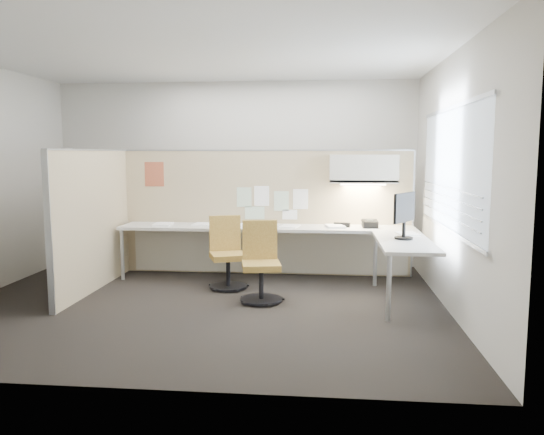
# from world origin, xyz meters

# --- Properties ---
(floor) EXTENTS (5.50, 4.50, 0.01)m
(floor) POSITION_xyz_m (0.00, 0.00, -0.01)
(floor) COLOR black
(floor) RESTS_ON ground
(ceiling) EXTENTS (5.50, 4.50, 0.01)m
(ceiling) POSITION_xyz_m (0.00, 0.00, 2.80)
(ceiling) COLOR white
(ceiling) RESTS_ON wall_back
(wall_back) EXTENTS (5.50, 0.02, 2.80)m
(wall_back) POSITION_xyz_m (0.00, 2.25, 1.40)
(wall_back) COLOR beige
(wall_back) RESTS_ON ground
(wall_front) EXTENTS (5.50, 0.02, 2.80)m
(wall_front) POSITION_xyz_m (0.00, -2.25, 1.40)
(wall_front) COLOR beige
(wall_front) RESTS_ON ground
(wall_right) EXTENTS (0.02, 4.50, 2.80)m
(wall_right) POSITION_xyz_m (2.75, 0.00, 1.40)
(wall_right) COLOR beige
(wall_right) RESTS_ON ground
(window_pane) EXTENTS (0.01, 2.80, 1.30)m
(window_pane) POSITION_xyz_m (2.73, 0.00, 1.55)
(window_pane) COLOR #A1AFBB
(window_pane) RESTS_ON wall_right
(partition_back) EXTENTS (4.10, 0.06, 1.75)m
(partition_back) POSITION_xyz_m (0.55, 1.60, 0.88)
(partition_back) COLOR tan
(partition_back) RESTS_ON floor
(partition_left) EXTENTS (0.06, 2.20, 1.75)m
(partition_left) POSITION_xyz_m (-1.50, 0.50, 0.88)
(partition_left) COLOR tan
(partition_left) RESTS_ON floor
(desk) EXTENTS (4.00, 2.07, 0.73)m
(desk) POSITION_xyz_m (0.93, 1.13, 0.60)
(desk) COLOR beige
(desk) RESTS_ON floor
(overhead_bin) EXTENTS (0.90, 0.36, 0.38)m
(overhead_bin) POSITION_xyz_m (1.90, 1.39, 1.51)
(overhead_bin) COLOR beige
(overhead_bin) RESTS_ON partition_back
(task_light_strip) EXTENTS (0.60, 0.06, 0.02)m
(task_light_strip) POSITION_xyz_m (1.90, 1.39, 1.30)
(task_light_strip) COLOR #FFEABF
(task_light_strip) RESTS_ON overhead_bin
(pinned_papers) EXTENTS (1.01, 0.00, 0.47)m
(pinned_papers) POSITION_xyz_m (0.63, 1.57, 1.03)
(pinned_papers) COLOR #8CBF8C
(pinned_papers) RESTS_ON partition_back
(poster) EXTENTS (0.28, 0.00, 0.35)m
(poster) POSITION_xyz_m (-1.05, 1.57, 1.42)
(poster) COLOR #FF5320
(poster) RESTS_ON partition_back
(chair_left) EXTENTS (0.54, 0.56, 0.90)m
(chair_left) POSITION_xyz_m (0.15, 0.75, 0.42)
(chair_left) COLOR black
(chair_left) RESTS_ON floor
(chair_right) EXTENTS (0.50, 0.52, 0.92)m
(chair_right) POSITION_xyz_m (0.65, 0.18, 0.43)
(chair_right) COLOR black
(chair_right) RESTS_ON floor
(monitor) EXTENTS (0.30, 0.45, 0.53)m
(monitor) POSITION_xyz_m (2.30, 0.33, 1.04)
(monitor) COLOR black
(monitor) RESTS_ON desk
(phone) EXTENTS (0.22, 0.21, 0.12)m
(phone) POSITION_xyz_m (1.99, 1.27, 0.78)
(phone) COLOR black
(phone) RESTS_ON desk
(stapler) EXTENTS (0.14, 0.06, 0.05)m
(stapler) POSITION_xyz_m (1.58, 1.38, 0.76)
(stapler) COLOR black
(stapler) RESTS_ON desk
(tape_dispenser) EXTENTS (0.11, 0.08, 0.06)m
(tape_dispenser) POSITION_xyz_m (1.68, 1.29, 0.76)
(tape_dispenser) COLOR black
(tape_dispenser) RESTS_ON desk
(coat_hook) EXTENTS (0.18, 0.46, 1.38)m
(coat_hook) POSITION_xyz_m (-1.58, -0.10, 1.41)
(coat_hook) COLOR silver
(coat_hook) RESTS_ON partition_left
(paper_stack_0) EXTENTS (0.25, 0.31, 0.03)m
(paper_stack_0) POSITION_xyz_m (-0.83, 1.23, 0.74)
(paper_stack_0) COLOR white
(paper_stack_0) RESTS_ON desk
(paper_stack_1) EXTENTS (0.24, 0.31, 0.02)m
(paper_stack_1) POSITION_xyz_m (-0.30, 1.33, 0.74)
(paper_stack_1) COLOR white
(paper_stack_1) RESTS_ON desk
(paper_stack_2) EXTENTS (0.24, 0.31, 0.03)m
(paper_stack_2) POSITION_xyz_m (0.16, 1.17, 0.75)
(paper_stack_2) COLOR white
(paper_stack_2) RESTS_ON desk
(paper_stack_3) EXTENTS (0.29, 0.34, 0.01)m
(paper_stack_3) POSITION_xyz_m (0.92, 1.25, 0.74)
(paper_stack_3) COLOR white
(paper_stack_3) RESTS_ON desk
(paper_stack_4) EXTENTS (0.28, 0.34, 0.03)m
(paper_stack_4) POSITION_xyz_m (1.53, 1.26, 0.74)
(paper_stack_4) COLOR white
(paper_stack_4) RESTS_ON desk
(paper_stack_5) EXTENTS (0.29, 0.34, 0.02)m
(paper_stack_5) POSITION_xyz_m (2.40, 0.68, 0.74)
(paper_stack_5) COLOR white
(paper_stack_5) RESTS_ON desk
(paper_stack_6) EXTENTS (0.25, 0.31, 0.04)m
(paper_stack_6) POSITION_xyz_m (0.51, 1.08, 0.75)
(paper_stack_6) COLOR white
(paper_stack_6) RESTS_ON desk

